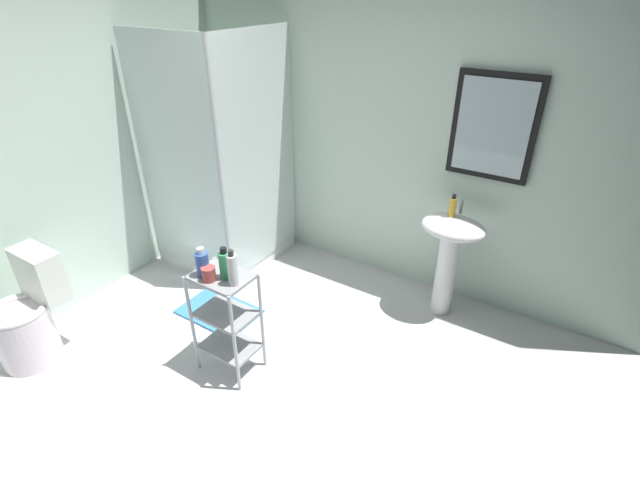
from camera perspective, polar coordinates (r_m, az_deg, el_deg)
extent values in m
cube|color=silver|center=(3.09, -9.07, -19.08)|extent=(4.20, 4.20, 0.02)
cube|color=silver|center=(3.75, 8.39, 13.18)|extent=(4.20, 0.10, 2.50)
cube|color=black|center=(3.41, 20.65, 12.90)|extent=(0.56, 0.03, 0.72)
cube|color=silver|center=(3.39, 20.58, 12.84)|extent=(0.48, 0.01, 0.64)
cube|color=silver|center=(3.77, -32.88, 8.80)|extent=(0.10, 4.20, 2.50)
cube|color=white|center=(4.50, -11.15, -0.90)|extent=(0.90, 0.90, 0.10)
cube|color=silver|center=(3.80, -17.21, 9.21)|extent=(0.90, 0.02, 1.90)
cube|color=silver|center=(3.80, -7.53, 10.27)|extent=(0.02, 0.90, 1.90)
cylinder|color=silver|center=(3.49, -12.23, 8.06)|extent=(0.04, 0.04, 1.90)
cylinder|color=silver|center=(4.47, -11.21, -0.33)|extent=(0.08, 0.08, 0.00)
cylinder|color=white|center=(3.63, 15.26, -4.12)|extent=(0.15, 0.15, 0.68)
ellipsoid|color=white|center=(3.43, 16.15, 1.52)|extent=(0.46, 0.37, 0.13)
cylinder|color=silver|center=(3.49, 17.03, 3.96)|extent=(0.03, 0.03, 0.10)
cylinder|color=white|center=(3.74, -32.59, -9.98)|extent=(0.37, 0.37, 0.40)
torus|color=white|center=(3.62, -33.51, -7.31)|extent=(0.37, 0.37, 0.04)
cube|color=white|center=(3.60, -31.31, -3.62)|extent=(0.35, 0.17, 0.36)
cylinder|color=silver|center=(3.10, -15.53, -10.08)|extent=(0.02, 0.02, 0.74)
cylinder|color=silver|center=(2.89, -10.49, -12.76)|extent=(0.02, 0.02, 0.74)
cylinder|color=silver|center=(3.23, -12.20, -7.71)|extent=(0.02, 0.02, 0.74)
cylinder|color=silver|center=(3.03, -7.19, -10.06)|extent=(0.02, 0.02, 0.74)
cube|color=#99999E|center=(3.18, -11.06, -12.73)|extent=(0.36, 0.26, 0.02)
cube|color=#99999E|center=(3.01, -11.55, -8.92)|extent=(0.36, 0.26, 0.02)
cube|color=#99999E|center=(2.85, -12.12, -4.51)|extent=(0.36, 0.26, 0.02)
cylinder|color=gold|center=(3.41, 16.06, 3.90)|extent=(0.05, 0.05, 0.14)
cylinder|color=black|center=(3.38, 16.26, 5.18)|extent=(0.03, 0.03, 0.03)
cylinder|color=#325AB8|center=(2.83, -14.33, -2.96)|extent=(0.08, 0.08, 0.15)
cylinder|color=white|center=(2.78, -14.57, -1.30)|extent=(0.04, 0.04, 0.04)
cylinder|color=#359A5F|center=(2.77, -11.66, -3.14)|extent=(0.07, 0.07, 0.17)
cylinder|color=black|center=(2.71, -11.88, -1.28)|extent=(0.04, 0.04, 0.04)
cylinder|color=white|center=(2.70, -10.75, -3.70)|extent=(0.06, 0.06, 0.20)
cylinder|color=#333338|center=(2.64, -10.98, -1.59)|extent=(0.03, 0.03, 0.04)
cylinder|color=#B24742|center=(2.79, -13.62, -4.09)|extent=(0.08, 0.08, 0.09)
cube|color=teal|center=(3.76, -12.40, -8.62)|extent=(0.60, 0.40, 0.02)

